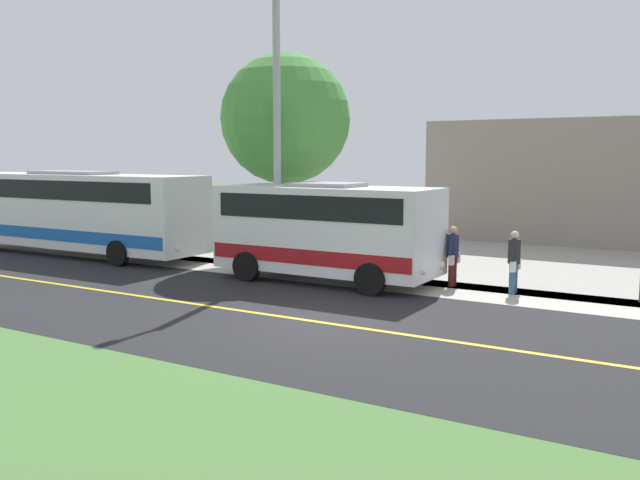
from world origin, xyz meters
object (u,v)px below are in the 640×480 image
object	(u,v)px
tree_curbside	(285,119)
pedestrian_with_bags	(514,260)
shuttle_bus_front	(327,227)
street_light_pole	(275,123)
transit_bus_rear	(74,209)
pedestrian_waiting	(453,254)

from	to	relation	value
tree_curbside	pedestrian_with_bags	bearing A→B (deg)	78.13
shuttle_bus_front	street_light_pole	size ratio (longest dim) A/B	0.78
pedestrian_with_bags	shuttle_bus_front	bearing A→B (deg)	-79.46
street_light_pole	pedestrian_with_bags	bearing A→B (deg)	95.12
transit_bus_rear	tree_curbside	bearing A→B (deg)	110.03
pedestrian_waiting	street_light_pole	size ratio (longest dim) A/B	0.20
transit_bus_rear	street_light_pole	distance (m)	9.68
pedestrian_with_bags	tree_curbside	world-z (taller)	tree_curbside
shuttle_bus_front	tree_curbside	bearing A→B (deg)	-130.17
shuttle_bus_front	tree_curbside	xyz separation A→B (m)	(-2.85, -3.37, 3.45)
shuttle_bus_front	street_light_pole	bearing A→B (deg)	-99.02
pedestrian_waiting	transit_bus_rear	bearing A→B (deg)	-85.32
street_light_pole	tree_curbside	distance (m)	2.83
street_light_pole	tree_curbside	bearing A→B (deg)	-153.15
transit_bus_rear	pedestrian_with_bags	world-z (taller)	transit_bus_rear
shuttle_bus_front	transit_bus_rear	distance (m)	11.28
transit_bus_rear	street_light_pole	size ratio (longest dim) A/B	1.34
transit_bus_rear	pedestrian_waiting	bearing A→B (deg)	94.68
pedestrian_waiting	tree_curbside	bearing A→B (deg)	-103.50
street_light_pole	tree_curbside	world-z (taller)	street_light_pole
transit_bus_rear	pedestrian_waiting	world-z (taller)	transit_bus_rear
shuttle_bus_front	transit_bus_rear	xyz separation A→B (m)	(0.04, -11.28, 0.12)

